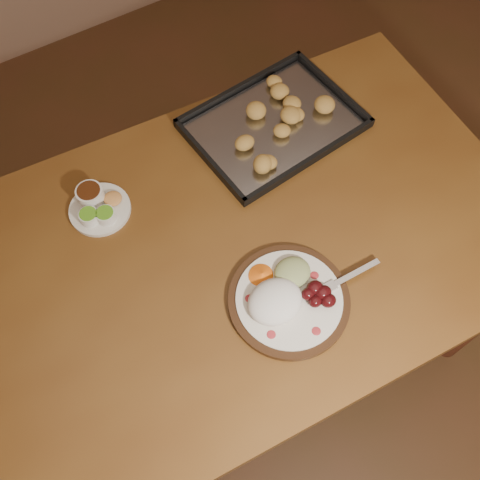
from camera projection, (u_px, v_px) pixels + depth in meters
ground at (303, 366)px, 1.91m from camera, size 4.00×4.00×0.00m
dining_table at (228, 263)px, 1.38m from camera, size 1.56×1.01×0.75m
dinner_plate at (286, 297)px, 1.21m from camera, size 0.37×0.28×0.06m
condiment_saucer at (97, 206)px, 1.32m from camera, size 0.15×0.15×0.05m
baking_tray at (273, 123)px, 1.45m from camera, size 0.47×0.36×0.05m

